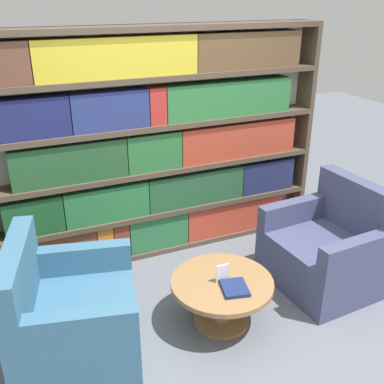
% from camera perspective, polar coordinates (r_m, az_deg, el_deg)
% --- Properties ---
extents(ground_plane, '(14.00, 14.00, 0.00)m').
position_cam_1_polar(ground_plane, '(3.64, 4.94, -17.66)').
color(ground_plane, slate).
extents(bookshelf, '(3.22, 0.30, 2.17)m').
position_cam_1_polar(bookshelf, '(4.27, -4.19, 5.59)').
color(bookshelf, silver).
rests_on(bookshelf, ground_plane).
extents(armchair_left, '(1.01, 1.08, 0.92)m').
position_cam_1_polar(armchair_left, '(3.40, -15.09, -15.20)').
color(armchair_left, '#386684').
rests_on(armchair_left, ground_plane).
extents(armchair_right, '(0.88, 0.96, 0.92)m').
position_cam_1_polar(armchair_right, '(4.20, 16.85, -7.17)').
color(armchair_right, '#42476B').
rests_on(armchair_right, ground_plane).
extents(coffee_table, '(0.79, 0.79, 0.40)m').
position_cam_1_polar(coffee_table, '(3.58, 3.74, -12.66)').
color(coffee_table, olive).
rests_on(coffee_table, ground_plane).
extents(table_sign, '(0.11, 0.06, 0.14)m').
position_cam_1_polar(table_sign, '(3.48, 3.82, -10.40)').
color(table_sign, black).
rests_on(table_sign, coffee_table).
extents(stray_book, '(0.23, 0.26, 0.03)m').
position_cam_1_polar(stray_book, '(3.42, 5.43, -12.05)').
color(stray_book, navy).
rests_on(stray_book, coffee_table).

